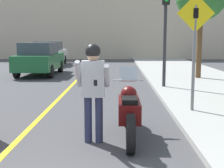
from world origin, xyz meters
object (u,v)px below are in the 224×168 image
person_biker (93,82)px  parked_car_white (49,53)px  traffic_light (166,16)px  parked_car_green (40,59)px  crossing_sign (195,42)px  motorcycle (129,111)px

person_biker → parked_car_white: 17.22m
person_biker → traffic_light: (2.16, 6.00, 1.59)m
traffic_light → parked_car_white: size_ratio=0.89×
person_biker → parked_car_green: (-3.64, 10.62, -0.27)m
crossing_sign → traffic_light: traffic_light is taller
parked_car_white → crossing_sign: bearing=-65.0°
person_biker → parked_car_white: (-4.45, 16.63, -0.27)m
motorcycle → parked_car_green: parked_car_green is taller
motorcycle → crossing_sign: size_ratio=0.81×
motorcycle → parked_car_green: 11.19m
motorcycle → person_biker: 0.94m
crossing_sign → parked_car_white: (-6.76, 14.50, -0.97)m
person_biker → traffic_light: traffic_light is taller
crossing_sign → parked_car_green: (-5.94, 8.49, -0.97)m
person_biker → traffic_light: 6.57m
person_biker → parked_car_white: size_ratio=0.43×
crossing_sign → traffic_light: size_ratio=0.76×
motorcycle → person_biker: bearing=-156.0°
motorcycle → traffic_light: traffic_light is taller
parked_car_green → parked_car_white: same height
person_biker → crossing_sign: size_ratio=0.64×
crossing_sign → parked_car_white: crossing_sign is taller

